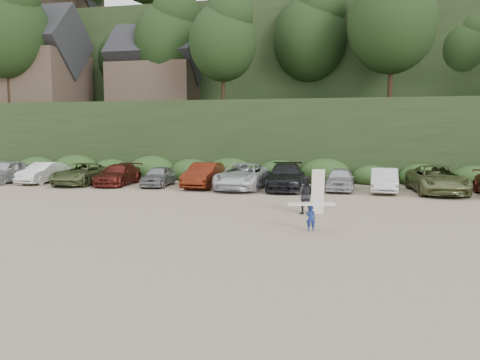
# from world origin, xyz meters

# --- Properties ---
(ground) EXTENTS (120.00, 120.00, 0.00)m
(ground) POSITION_xyz_m (0.00, 0.00, 0.00)
(ground) COLOR tan
(ground) RESTS_ON ground
(hillside_backdrop) EXTENTS (90.00, 41.50, 28.00)m
(hillside_backdrop) POSITION_xyz_m (-0.26, 35.93, 11.22)
(hillside_backdrop) COLOR black
(hillside_backdrop) RESTS_ON ground
(parked_cars) EXTENTS (39.69, 6.37, 1.65)m
(parked_cars) POSITION_xyz_m (1.08, 10.05, 0.77)
(parked_cars) COLOR #B1B2B6
(parked_cars) RESTS_ON ground
(child_surfer) EXTENTS (1.81, 0.93, 1.05)m
(child_surfer) POSITION_xyz_m (4.47, -1.98, 0.71)
(child_surfer) COLOR navy
(child_surfer) RESTS_ON ground
(adult_surfer) EXTENTS (1.30, 0.70, 2.00)m
(adult_surfer) POSITION_xyz_m (4.02, 1.64, 0.86)
(adult_surfer) COLOR black
(adult_surfer) RESTS_ON ground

